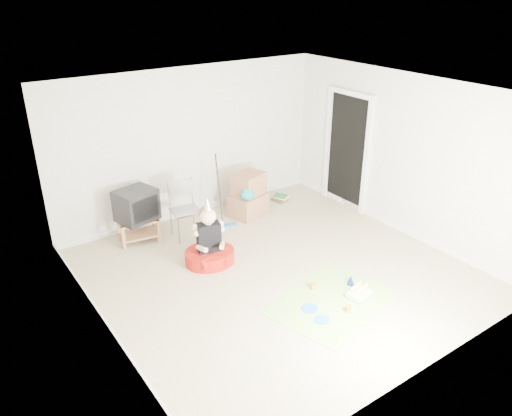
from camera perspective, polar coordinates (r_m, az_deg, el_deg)
ground at (r=7.33m, az=2.46°, el=-7.29°), size 5.00×5.00×0.00m
doorway_recess at (r=9.22m, az=10.41°, el=6.31°), size 0.02×0.90×2.05m
tv_stand at (r=8.24m, az=-13.26°, el=-2.23°), size 0.68×0.49×0.39m
crt_tv at (r=8.07m, az=-13.53°, el=0.32°), size 0.69×0.62×0.50m
folding_chair at (r=8.14m, az=-8.04°, el=-0.30°), size 0.48×0.47×0.96m
cardboard_boxes at (r=8.84m, az=-0.89°, el=1.40°), size 0.72×0.64×0.78m
floor_mop at (r=8.50m, az=-3.19°, el=-0.50°), size 0.32×0.40×1.22m
book_pile at (r=9.57m, az=2.74°, el=1.20°), size 0.28×0.32×0.12m
seated_woman at (r=7.46m, az=-5.35°, el=-4.68°), size 0.91×0.91×1.07m
party_mat at (r=6.78m, az=8.56°, el=-10.51°), size 1.84×1.52×0.01m
birthday_cake at (r=6.91m, az=11.67°, el=-9.64°), size 0.33×0.29×0.14m
blue_plate_near at (r=6.61m, az=6.18°, el=-11.34°), size 0.29×0.29×0.01m
blue_plate_far at (r=6.44m, az=7.57°, el=-12.54°), size 0.27×0.27×0.01m
orange_cup_near at (r=6.97m, az=6.57°, el=-8.83°), size 0.11×0.11×0.09m
orange_cup_far at (r=6.61m, az=10.52°, el=-11.26°), size 0.08×0.08×0.09m
blue_party_hat at (r=7.12m, az=10.77°, el=-8.05°), size 0.12×0.12×0.15m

